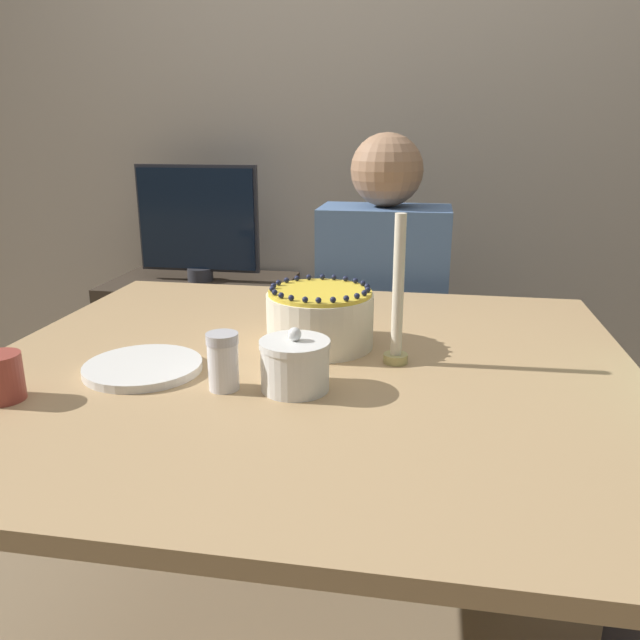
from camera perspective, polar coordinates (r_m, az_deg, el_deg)
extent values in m
cube|color=#ADA393|center=(2.55, 5.02, 18.72)|extent=(8.00, 0.05, 2.60)
cube|color=tan|center=(1.25, -1.37, -4.50)|extent=(1.29, 1.19, 0.03)
cylinder|color=tan|center=(2.04, -14.75, -8.07)|extent=(0.07, 0.07, 0.75)
cylinder|color=tan|center=(1.91, 19.93, -10.45)|extent=(0.07, 0.07, 0.75)
cylinder|color=#EFE5CC|center=(1.32, 0.00, 0.00)|extent=(0.23, 0.23, 0.11)
cylinder|color=yellow|center=(1.30, 0.00, 2.55)|extent=(0.22, 0.22, 0.01)
sphere|color=#191E3D|center=(1.29, 4.38, 2.78)|extent=(0.01, 0.01, 0.01)
sphere|color=#191E3D|center=(1.31, 4.33, 3.09)|extent=(0.01, 0.01, 0.01)
sphere|color=#191E3D|center=(1.34, 3.94, 3.37)|extent=(0.01, 0.01, 0.01)
sphere|color=#191E3D|center=(1.36, 3.26, 3.61)|extent=(0.01, 0.01, 0.01)
sphere|color=#191E3D|center=(1.38, 2.35, 3.80)|extent=(0.01, 0.01, 0.01)
sphere|color=#191E3D|center=(1.39, 1.28, 3.92)|extent=(0.01, 0.01, 0.01)
sphere|color=#191E3D|center=(1.40, 0.12, 3.97)|extent=(0.01, 0.01, 0.01)
sphere|color=#191E3D|center=(1.39, -1.04, 3.94)|extent=(0.01, 0.01, 0.01)
sphere|color=#191E3D|center=(1.38, -2.13, 3.83)|extent=(0.01, 0.01, 0.01)
sphere|color=#191E3D|center=(1.37, -3.08, 3.66)|extent=(0.01, 0.01, 0.01)
sphere|color=#191E3D|center=(1.35, -3.81, 3.43)|extent=(0.01, 0.01, 0.01)
sphere|color=#191E3D|center=(1.32, -4.27, 3.15)|extent=(0.01, 0.01, 0.01)
sphere|color=#191E3D|center=(1.29, -4.40, 2.85)|extent=(0.01, 0.01, 0.01)
sphere|color=#191E3D|center=(1.27, -4.17, 2.54)|extent=(0.01, 0.01, 0.01)
sphere|color=#191E3D|center=(1.24, -3.57, 2.26)|extent=(0.01, 0.01, 0.01)
sphere|color=#191E3D|center=(1.22, -2.65, 2.04)|extent=(0.01, 0.01, 0.01)
sphere|color=#191E3D|center=(1.21, -1.47, 1.89)|extent=(0.01, 0.01, 0.01)
sphere|color=#191E3D|center=(1.20, -0.14, 1.82)|extent=(0.01, 0.01, 0.01)
sphere|color=#191E3D|center=(1.21, 1.20, 1.86)|extent=(0.01, 0.01, 0.01)
sphere|color=#191E3D|center=(1.22, 2.42, 2.00)|extent=(0.01, 0.01, 0.01)
sphere|color=#191E3D|center=(1.24, 3.40, 2.21)|extent=(0.01, 0.01, 0.01)
sphere|color=#191E3D|center=(1.26, 4.07, 2.48)|extent=(0.01, 0.01, 0.01)
cylinder|color=white|center=(1.10, -2.31, -4.42)|extent=(0.12, 0.12, 0.08)
cylinder|color=white|center=(1.09, -2.33, -2.19)|extent=(0.13, 0.13, 0.01)
sphere|color=white|center=(1.08, -2.34, -1.29)|extent=(0.02, 0.02, 0.02)
cylinder|color=white|center=(1.11, -8.82, -4.20)|extent=(0.05, 0.05, 0.09)
cylinder|color=silver|center=(1.10, -8.95, -1.67)|extent=(0.06, 0.06, 0.02)
cylinder|color=white|center=(1.24, -15.86, -4.34)|extent=(0.22, 0.22, 0.01)
cylinder|color=white|center=(1.24, -15.89, -4.00)|extent=(0.22, 0.22, 0.01)
cylinder|color=tan|center=(1.25, 6.92, -3.49)|extent=(0.05, 0.05, 0.02)
cylinder|color=silver|center=(1.20, 7.17, 3.11)|extent=(0.02, 0.02, 0.28)
cylinder|color=#993D33|center=(1.19, -27.15, -4.68)|extent=(0.07, 0.07, 0.08)
cube|color=#595960|center=(2.18, 5.39, -10.30)|extent=(0.34, 0.34, 0.45)
cube|color=#4C6B99|center=(2.00, 5.78, 2.48)|extent=(0.40, 0.24, 0.55)
sphere|color=#9E7556|center=(1.94, 6.13, 13.48)|extent=(0.22, 0.22, 0.22)
cube|color=#382D23|center=(2.59, -10.45, -3.47)|extent=(0.70, 0.44, 0.65)
cylinder|color=#2D2D33|center=(2.49, -10.88, 4.13)|extent=(0.10, 0.10, 0.05)
cube|color=#2D2D33|center=(2.46, -11.10, 9.07)|extent=(0.48, 0.02, 0.41)
cube|color=black|center=(2.45, -11.17, 9.04)|extent=(0.45, 0.03, 0.38)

